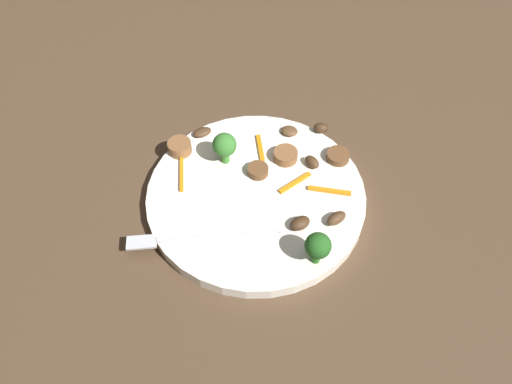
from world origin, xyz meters
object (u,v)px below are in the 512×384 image
(pepper_strip_0, at_px, (258,148))
(sausage_slice_0, at_px, (338,156))
(broccoli_floret_1, at_px, (318,246))
(mushroom_4, at_px, (312,162))
(broccoli_floret_0, at_px, (225,146))
(plate, at_px, (256,196))
(mushroom_2, at_px, (300,223))
(sausage_slice_2, at_px, (261,171))
(mushroom_0, at_px, (336,218))
(mushroom_3, at_px, (321,128))
(sausage_slice_3, at_px, (180,147))
(mushroom_1, at_px, (202,132))
(sausage_slice_1, at_px, (286,155))
(mushroom_5, at_px, (289,131))
(pepper_strip_1, at_px, (182,173))
(pepper_strip_2, at_px, (329,191))
(fork, at_px, (192,238))
(pepper_strip_3, at_px, (295,183))

(pepper_strip_0, bearing_deg, sausage_slice_0, 174.65)
(broccoli_floret_1, bearing_deg, mushroom_4, -87.82)
(broccoli_floret_0, distance_m, pepper_strip_0, 0.06)
(sausage_slice_0, bearing_deg, pepper_strip_0, -5.35)
(broccoli_floret_0, height_order, mushroom_4, broccoli_floret_0)
(plate, height_order, broccoli_floret_0, broccoli_floret_0)
(mushroom_2, bearing_deg, sausage_slice_0, -113.06)
(sausage_slice_2, bearing_deg, plate, 82.87)
(mushroom_0, relative_size, mushroom_3, 1.30)
(sausage_slice_3, bearing_deg, mushroom_2, 146.11)
(plate, xyz_separation_m, mushroom_1, (0.08, -0.09, 0.01))
(plate, xyz_separation_m, sausage_slice_1, (-0.03, -0.06, 0.02))
(mushroom_4, relative_size, mushroom_5, 0.99)
(sausage_slice_3, bearing_deg, broccoli_floret_0, 168.59)
(pepper_strip_1, bearing_deg, mushroom_3, -152.85)
(sausage_slice_1, distance_m, mushroom_3, 0.07)
(sausage_slice_2, relative_size, pepper_strip_1, 0.46)
(mushroom_0, height_order, pepper_strip_2, mushroom_0)
(plate, xyz_separation_m, sausage_slice_3, (0.11, -0.06, 0.02))
(sausage_slice_3, bearing_deg, pepper_strip_1, 102.33)
(plate, bearing_deg, fork, 47.36)
(pepper_strip_2, bearing_deg, pepper_strip_1, -4.31)
(pepper_strip_1, relative_size, pepper_strip_3, 1.19)
(pepper_strip_0, relative_size, pepper_strip_2, 0.86)
(pepper_strip_0, bearing_deg, pepper_strip_3, 132.24)
(fork, height_order, mushroom_2, mushroom_2)
(broccoli_floret_0, height_order, mushroom_5, broccoli_floret_0)
(pepper_strip_1, distance_m, pepper_strip_2, 0.19)
(broccoli_floret_1, xyz_separation_m, mushroom_3, (-0.01, -0.21, -0.02))
(mushroom_4, bearing_deg, sausage_slice_3, -3.75)
(mushroom_0, xyz_separation_m, mushroom_5, (0.06, -0.14, -0.00))
(pepper_strip_0, distance_m, pepper_strip_2, 0.12)
(sausage_slice_3, bearing_deg, pepper_strip_3, 164.02)
(mushroom_0, xyz_separation_m, mushroom_4, (0.03, -0.09, -0.00))
(pepper_strip_1, bearing_deg, sausage_slice_0, -168.07)
(sausage_slice_1, xyz_separation_m, mushroom_4, (-0.03, 0.01, -0.00))
(broccoli_floret_0, relative_size, sausage_slice_2, 1.71)
(pepper_strip_0, height_order, pepper_strip_3, same)
(sausage_slice_2, xyz_separation_m, mushroom_0, (-0.09, 0.07, 0.00))
(fork, height_order, sausage_slice_2, sausage_slice_2)
(sausage_slice_2, height_order, mushroom_5, sausage_slice_2)
(pepper_strip_2, bearing_deg, mushroom_0, 98.85)
(broccoli_floret_0, height_order, sausage_slice_1, broccoli_floret_0)
(mushroom_0, height_order, mushroom_1, mushroom_0)
(mushroom_3, distance_m, pepper_strip_1, 0.20)
(fork, bearing_deg, mushroom_4, -147.69)
(plate, relative_size, mushroom_3, 13.49)
(pepper_strip_0, xyz_separation_m, pepper_strip_1, (0.09, 0.05, 0.00))
(mushroom_3, relative_size, mushroom_4, 0.91)
(mushroom_0, distance_m, mushroom_5, 0.16)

